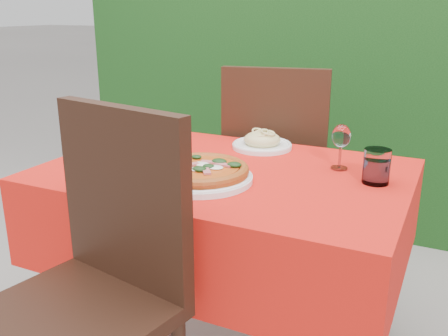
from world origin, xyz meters
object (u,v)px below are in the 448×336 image
at_px(chair_far, 277,160).
at_px(wine_glass, 341,138).
at_px(water_glass, 376,168).
at_px(chair_near, 96,273).
at_px(fork, 153,166).
at_px(pizza_plate, 200,172).
at_px(pasta_plate, 262,142).

bearing_deg(chair_far, wine_glass, 119.22).
distance_m(chair_far, water_glass, 0.81).
xyz_separation_m(chair_far, wine_glass, (0.40, -0.47, 0.26)).
bearing_deg(chair_far, water_glass, 122.50).
distance_m(chair_near, fork, 0.53).
xyz_separation_m(chair_far, pizza_plate, (0.02, -0.80, 0.18)).
height_order(chair_near, chair_far, chair_far).
relative_size(pizza_plate, wine_glass, 2.36).
bearing_deg(wine_glass, pizza_plate, -139.35).
bearing_deg(pasta_plate, chair_far, 98.88).
distance_m(chair_far, fork, 0.78).
height_order(pizza_plate, fork, pizza_plate).
relative_size(chair_near, pasta_plate, 4.32).
bearing_deg(pasta_plate, pizza_plate, -94.08).
height_order(pizza_plate, wine_glass, wine_glass).
relative_size(pizza_plate, fork, 1.81).
distance_m(chair_far, pasta_plate, 0.38).
bearing_deg(pasta_plate, water_glass, -25.80).
bearing_deg(chair_far, pasta_plate, 87.70).
distance_m(pasta_plate, wine_glass, 0.39).
height_order(pasta_plate, wine_glass, wine_glass).
bearing_deg(fork, pasta_plate, 40.74).
height_order(water_glass, fork, water_glass).
xyz_separation_m(chair_far, pasta_plate, (0.05, -0.33, 0.17)).
xyz_separation_m(pasta_plate, wine_glass, (0.35, -0.14, 0.09)).
height_order(chair_far, pizza_plate, chair_far).
relative_size(chair_far, water_glass, 9.21).
xyz_separation_m(pasta_plate, water_glass, (0.49, -0.24, 0.03)).
bearing_deg(fork, pizza_plate, -31.92).
distance_m(pizza_plate, water_glass, 0.57).
bearing_deg(wine_glass, chair_near, -122.78).
relative_size(chair_near, chair_far, 1.00).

